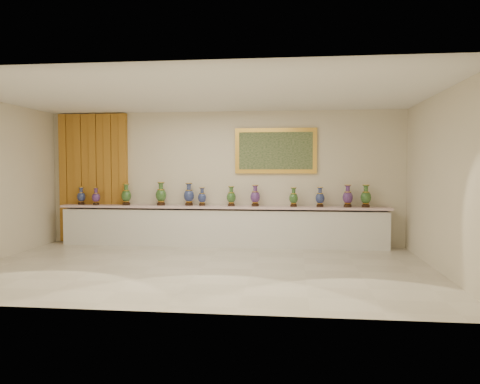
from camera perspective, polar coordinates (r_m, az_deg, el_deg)
The scene contains 15 objects.
ground at distance 8.26m, azimuth -4.66°, elevation -9.21°, with size 8.00×8.00×0.00m, color beige.
room at distance 11.09m, azimuth -14.23°, elevation 2.15°, with size 8.00×8.00×8.00m.
counter at distance 10.39m, azimuth -2.23°, elevation -4.24°, with size 7.28×0.48×0.90m.
vase_0 at distance 11.32m, azimuth -18.79°, elevation -0.54°, with size 0.21×0.21×0.40m.
vase_1 at distance 11.09m, azimuth -17.15°, elevation -0.60°, with size 0.24×0.24×0.39m.
vase_2 at distance 10.86m, azimuth -13.70°, elevation -0.41°, with size 0.27×0.27×0.48m.
vase_3 at distance 10.63m, azimuth -9.60°, elevation -0.35°, with size 0.29×0.29×0.52m.
vase_4 at distance 10.49m, azimuth -6.25°, elevation -0.41°, with size 0.30×0.30×0.50m.
vase_5 at distance 10.42m, azimuth -4.64°, elevation -0.67°, with size 0.20×0.20×0.40m.
vase_6 at distance 10.29m, azimuth -1.08°, elevation -0.63°, with size 0.21×0.21×0.44m.
vase_7 at distance 10.25m, azimuth 1.87°, elevation -0.57°, with size 0.27×0.27×0.46m.
vase_8 at distance 10.18m, azimuth 6.55°, elevation -0.74°, with size 0.23×0.23×0.42m.
vase_9 at distance 10.23m, azimuth 9.73°, elevation -0.72°, with size 0.24×0.24×0.42m.
vase_10 at distance 10.28m, azimuth 13.00°, elevation -0.60°, with size 0.27×0.27×0.48m.
vase_11 at distance 10.32m, azimuth 15.09°, elevation -0.61°, with size 0.24×0.24×0.48m.
Camera 1 is at (1.58, -7.92, 1.75)m, focal length 35.00 mm.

